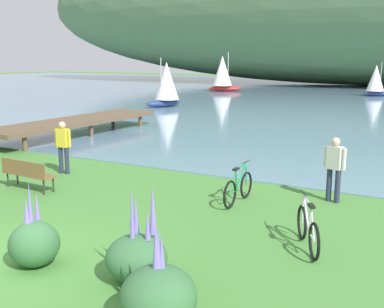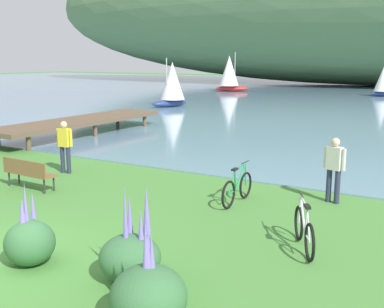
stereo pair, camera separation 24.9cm
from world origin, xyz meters
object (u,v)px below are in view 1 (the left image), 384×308
park_bench_near_camera (27,172)px  sailboat_mid_bay (376,80)px  person_on_the_grass (63,144)px  bicycle_leaning_near_bench (238,188)px  bicycle_beside_path (308,229)px  sailboat_nearest_to_shore (166,84)px  person_at_shoreline (334,165)px  sailboat_toward_hillside (223,73)px

park_bench_near_camera → sailboat_mid_bay: sailboat_mid_bay is taller
park_bench_near_camera → person_on_the_grass: bearing=104.8°
bicycle_leaning_near_bench → bicycle_beside_path: same height
sailboat_nearest_to_shore → sailboat_mid_bay: (12.38, 19.17, -0.17)m
bicycle_beside_path → person_at_shoreline: bearing=95.1°
bicycle_leaning_near_bench → sailboat_toward_hillside: bearing=116.4°
person_at_shoreline → sailboat_toward_hillside: (-20.96, 36.67, 1.12)m
bicycle_leaning_near_bench → person_at_shoreline: bearing=31.9°
sailboat_nearest_to_shore → person_on_the_grass: bearing=-66.3°
person_on_the_grass → park_bench_near_camera: bearing=-75.2°
bicycle_beside_path → sailboat_nearest_to_shore: (-17.39, 22.13, 1.39)m
person_at_shoreline → sailboat_nearest_to_shore: sailboat_nearest_to_shore is taller
park_bench_near_camera → sailboat_toward_hillside: size_ratio=0.41×
bicycle_beside_path → sailboat_mid_bay: 41.63m
bicycle_leaning_near_bench → sailboat_mid_bay: 39.31m
bicycle_leaning_near_bench → sailboat_nearest_to_shore: bearing=126.8°
bicycle_beside_path → sailboat_mid_bay: size_ratio=0.47×
bicycle_leaning_near_bench → sailboat_toward_hillside: size_ratio=0.40×
bicycle_beside_path → sailboat_mid_bay: bearing=96.9°
bicycle_leaning_near_bench → person_on_the_grass: (-6.26, 0.16, 0.58)m
person_at_shoreline → sailboat_mid_bay: size_ratio=0.51×
sailboat_nearest_to_shore → sailboat_toward_hillside: bearing=102.2°
park_bench_near_camera → person_at_shoreline: person_at_shoreline is taller
bicycle_leaning_near_bench → person_on_the_grass: person_on_the_grass is taller
sailboat_nearest_to_shore → sailboat_toward_hillside: sailboat_toward_hillside is taller
sailboat_nearest_to_shore → sailboat_toward_hillside: size_ratio=0.85×
bicycle_leaning_near_bench → person_on_the_grass: size_ratio=1.04×
person_at_shoreline → sailboat_mid_bay: 38.19m
bicycle_leaning_near_bench → bicycle_beside_path: (2.42, -2.10, 0.00)m
park_bench_near_camera → bicycle_beside_path: bicycle_beside_path is taller
park_bench_near_camera → person_on_the_grass: person_on_the_grass is taller
person_at_shoreline → sailboat_toward_hillside: 42.25m
park_bench_near_camera → sailboat_nearest_to_shore: sailboat_nearest_to_shore is taller
park_bench_near_camera → person_at_shoreline: (7.85, 3.13, 0.46)m
bicycle_beside_path → person_at_shoreline: (-0.31, 3.41, 0.58)m
park_bench_near_camera → sailboat_toward_hillside: 41.93m
sailboat_mid_bay → person_on_the_grass: bearing=-95.4°
bicycle_leaning_near_bench → park_bench_near_camera: bearing=-162.5°
person_on_the_grass → sailboat_mid_bay: (3.67, 39.05, 0.65)m
bicycle_beside_path → person_on_the_grass: bearing=165.4°
person_at_shoreline → sailboat_nearest_to_shore: (-17.08, 18.72, 0.81)m
person_on_the_grass → sailboat_toward_hillside: bearing=108.4°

